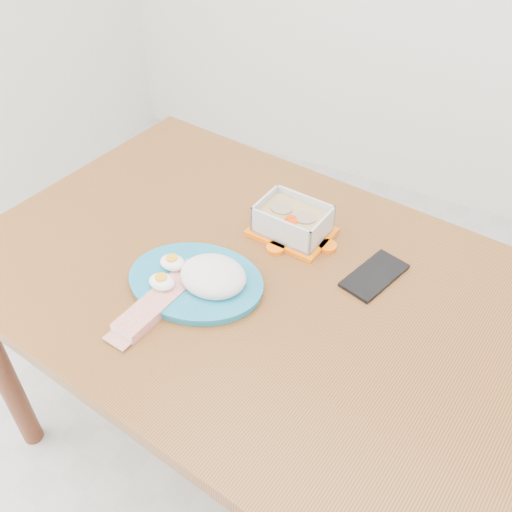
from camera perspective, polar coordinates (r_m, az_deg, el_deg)
The scene contains 6 objects.
dining_table at distance 1.34m, azimuth 0.00°, elevation -4.71°, with size 1.42×1.04×0.75m.
food_container at distance 1.37m, azimuth 3.67°, elevation 3.53°, with size 0.20×0.16×0.08m.
orange_fruit at distance 1.35m, azimuth 3.63°, elevation 2.72°, with size 0.07×0.07×0.07m, color red.
rice_plate at distance 1.24m, azimuth -5.52°, elevation -2.15°, with size 0.34×0.34×0.08m.
candy_bar at distance 1.23m, azimuth -9.40°, elevation -4.27°, with size 0.24×0.06×0.02m, color #BB1909.
smartphone at distance 1.30m, azimuth 11.76°, elevation -1.92°, with size 0.08×0.16×0.01m, color black.
Camera 1 is at (0.23, -0.64, 1.64)m, focal length 40.00 mm.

